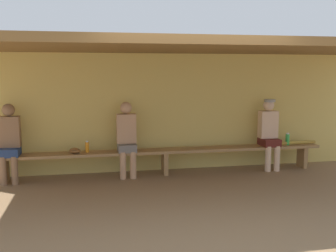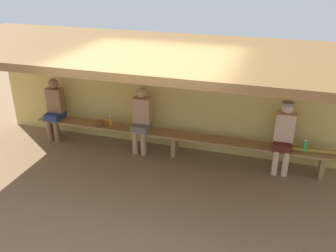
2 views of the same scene
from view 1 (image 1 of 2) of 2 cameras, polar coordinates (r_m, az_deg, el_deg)
ground_plane at (r=5.89m, az=2.43°, el=-10.69°), size 24.00×24.00×0.00m
back_wall at (r=7.58m, az=-1.12°, el=2.01°), size 8.00×0.20×2.20m
dugout_roof at (r=6.28m, az=1.01°, el=11.39°), size 8.00×2.80×0.12m
bench at (r=7.25m, az=-0.47°, el=-3.96°), size 6.00×0.36×0.46m
player_in_white at (r=7.19m, az=-21.81°, el=-1.86°), size 0.34×0.42×1.34m
player_in_red at (r=7.10m, az=-5.95°, el=-1.45°), size 0.34×0.42×1.34m
player_middle at (r=7.83m, az=14.30°, el=-0.65°), size 0.34×0.42×1.34m
water_bottle_green at (r=8.01m, az=16.77°, el=-1.83°), size 0.08×0.08×0.23m
water_bottle_orange at (r=7.12m, az=-11.52°, el=-2.95°), size 0.06×0.06×0.21m
baseball_glove_dark_brown at (r=7.10m, az=-13.22°, el=-3.46°), size 0.27×0.29×0.09m
baseball_bat at (r=8.13m, az=17.95°, el=-2.29°), size 0.82×0.12×0.07m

